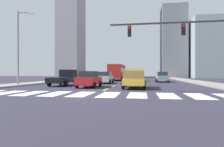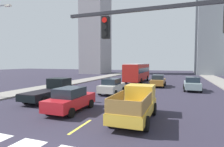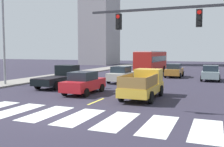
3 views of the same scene
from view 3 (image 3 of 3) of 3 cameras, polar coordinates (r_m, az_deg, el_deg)
name	(u,v)px [view 3 (image 3 of 3)]	position (r m, az deg, el deg)	size (l,w,h in m)	color
ground_plane	(63,115)	(13.80, -10.71, -8.91)	(160.00, 160.00, 0.00)	#2C2837
sidewalk_left	(59,76)	(35.28, -11.58, -0.48)	(3.46, 110.00, 0.15)	gray
crosswalk_stripe_3	(17,110)	(15.58, -20.06, -7.53)	(1.29, 3.60, 0.01)	silver
crosswalk_stripe_4	(47,113)	(14.35, -14.09, -8.43)	(1.29, 3.60, 0.01)	silver
crosswalk_stripe_5	(80,117)	(13.30, -7.05, -9.36)	(1.29, 3.60, 0.01)	silver
crosswalk_stripe_6	(117,121)	(12.49, 1.08, -10.27)	(1.29, 3.60, 0.01)	silver
crosswalk_stripe_7	(159,125)	(11.95, 10.19, -11.04)	(1.29, 3.60, 0.01)	silver
crosswalk_stripe_8	(207,130)	(11.73, 19.94, -11.55)	(1.29, 3.60, 0.01)	silver
lane_dash_0	(96,101)	(17.22, -3.47, -6.09)	(0.16, 2.40, 0.01)	#DBD044
lane_dash_1	(122,91)	(21.78, 2.20, -3.79)	(0.16, 2.40, 0.01)	#DBD044
lane_dash_2	(139,84)	(26.49, 5.86, -2.28)	(0.16, 2.40, 0.01)	#DBD044
lane_dash_3	(151,79)	(31.30, 8.41, -1.23)	(0.16, 2.40, 0.01)	#DBD044
lane_dash_4	(159,76)	(36.16, 10.27, -0.45)	(0.16, 2.40, 0.01)	#DBD044
lane_dash_5	(166,73)	(41.05, 11.69, 0.14)	(0.16, 2.40, 0.01)	#DBD044
lane_dash_6	(171,71)	(45.96, 12.80, 0.60)	(0.16, 2.40, 0.01)	#DBD044
lane_dash_7	(176,69)	(50.89, 13.71, 0.98)	(0.16, 2.40, 0.01)	#DBD044
pickup_stakebed	(144,85)	(18.59, 7.00, -2.40)	(2.18, 5.20, 1.96)	gold
pickup_dark	(61,77)	(24.64, -11.16, -0.73)	(2.18, 5.20, 1.96)	black
city_bus	(152,60)	(39.83, 8.62, 2.86)	(2.72, 10.80, 3.32)	red
sedan_mid	(174,70)	(34.36, 13.43, 0.66)	(2.02, 4.40, 1.72)	#A46A28
sedan_near_right	(211,73)	(31.46, 20.71, 0.11)	(2.02, 4.40, 1.72)	#83989B
sedan_near_left	(121,74)	(27.52, 2.06, -0.21)	(2.02, 4.40, 1.72)	beige
sedan_far	(84,83)	(20.34, -6.19, -1.99)	(2.02, 4.40, 1.72)	red
streetlight_left	(5,33)	(26.90, -22.32, 8.09)	(2.20, 0.28, 9.00)	gray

